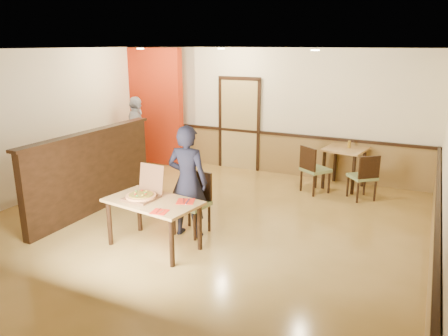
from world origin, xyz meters
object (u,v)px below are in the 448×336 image
object	(u,v)px
main_table	(153,207)
diner	(188,182)
side_table	(345,157)
diner_chair	(194,200)
passerby	(137,134)
side_chair_right	(364,175)
condiment	(349,144)
pizza_box	(143,194)
side_chair_left	(313,168)

from	to	relation	value
main_table	diner	world-z (taller)	diner
side_table	diner	xyz separation A→B (m)	(-1.71, -3.41, 0.22)
diner_chair	passerby	distance (m)	3.88
diner_chair	side_chair_right	distance (m)	3.44
side_chair_right	passerby	distance (m)	5.14
condiment	passerby	bearing A→B (deg)	-170.01
side_chair_right	pizza_box	bearing A→B (deg)	12.20
side_chair_right	side_table	size ratio (longest dim) A/B	1.00
diner_chair	diner	bearing A→B (deg)	-90.90
diner_chair	side_chair_right	world-z (taller)	diner_chair
side_table	diner	world-z (taller)	diner
diner	pizza_box	size ratio (longest dim) A/B	3.29
diner	condiment	bearing A→B (deg)	-122.20
main_table	pizza_box	distance (m)	0.25
side_table	condiment	size ratio (longest dim) A/B	6.11
diner_chair	side_table	distance (m)	3.67
diner	pizza_box	world-z (taller)	diner
side_chair_left	diner	xyz separation A→B (m)	(-1.22, -2.80, 0.35)
passerby	main_table	bearing A→B (deg)	-165.25
pizza_box	condiment	world-z (taller)	pizza_box
passerby	condiment	distance (m)	4.76
main_table	passerby	xyz separation A→B (m)	(-2.68, 3.25, 0.24)
diner	passerby	size ratio (longest dim) A/B	1.01
diner	condiment	distance (m)	3.91
main_table	diner	xyz separation A→B (m)	(0.24, 0.59, 0.25)
side_chair_right	passerby	world-z (taller)	passerby
pizza_box	diner_chair	bearing A→B (deg)	62.15
main_table	condiment	xyz separation A→B (m)	(2.00, 4.07, 0.29)
passerby	side_chair_left	bearing A→B (deg)	-112.84
diner_chair	side_chair_left	size ratio (longest dim) A/B	1.01
diner_chair	side_table	xyz separation A→B (m)	(1.69, 3.26, 0.12)
main_table	side_chair_left	xyz separation A→B (m)	(1.45, 3.39, -0.10)
main_table	condiment	size ratio (longest dim) A/B	9.90
diner	side_chair_right	bearing A→B (deg)	-133.42
side_chair_left	side_table	size ratio (longest dim) A/B	1.06
diner	main_table	bearing A→B (deg)	62.90
main_table	pizza_box	size ratio (longest dim) A/B	2.74
side_chair_left	passerby	distance (m)	4.15
side_table	diner	bearing A→B (deg)	-116.65
side_table	condiment	distance (m)	0.27
pizza_box	passerby	bearing A→B (deg)	131.34
passerby	pizza_box	world-z (taller)	passerby
side_chair_right	main_table	bearing A→B (deg)	14.37
main_table	passerby	size ratio (longest dim) A/B	0.84
side_chair_left	condiment	bearing A→B (deg)	-93.50
passerby	side_table	bearing A→B (deg)	-105.61
main_table	side_table	bearing A→B (deg)	72.17
diner_chair	side_chair_left	xyz separation A→B (m)	(1.20, 2.65, -0.01)
side_chair_left	side_chair_right	world-z (taller)	side_chair_left
side_chair_left	passerby	xyz separation A→B (m)	(-4.14, -0.14, 0.34)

